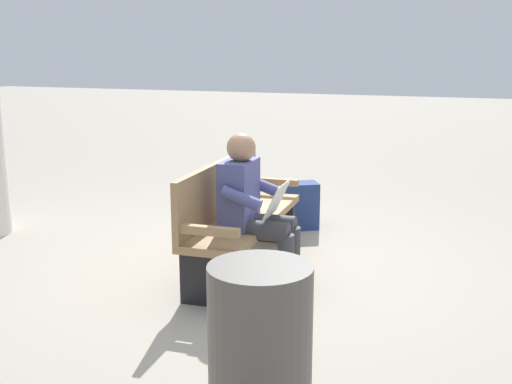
# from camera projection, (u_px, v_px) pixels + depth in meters

# --- Properties ---
(ground_plane) EXTENTS (40.00, 40.00, 0.00)m
(ground_plane) POSITION_uv_depth(u_px,v_px,m) (245.00, 269.00, 5.26)
(ground_plane) COLOR #A89E8E
(bench_near) EXTENTS (1.82, 0.57, 0.90)m
(bench_near) POSITION_uv_depth(u_px,v_px,m) (237.00, 215.00, 5.18)
(bench_near) COLOR #9E7A51
(bench_near) RESTS_ON ground
(person_seated) EXTENTS (0.59, 0.59, 1.18)m
(person_seated) POSITION_uv_depth(u_px,v_px,m) (253.00, 205.00, 4.80)
(person_seated) COLOR #474C84
(person_seated) RESTS_ON ground
(backpack) EXTENTS (0.39, 0.43, 0.47)m
(backpack) POSITION_uv_depth(u_px,v_px,m) (300.00, 206.00, 6.40)
(backpack) COLOR navy
(backpack) RESTS_ON ground
(trash_bin) EXTENTS (0.48, 0.48, 0.84)m
(trash_bin) POSITION_uv_depth(u_px,v_px,m) (260.00, 352.00, 2.92)
(trash_bin) COLOR #514C47
(trash_bin) RESTS_ON ground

